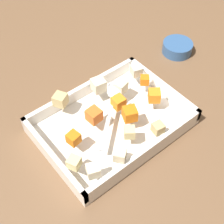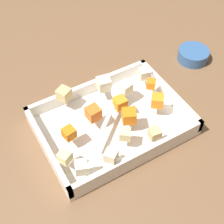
# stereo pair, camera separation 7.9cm
# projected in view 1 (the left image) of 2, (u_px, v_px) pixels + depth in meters

# --- Properties ---
(ground_plane) EXTENTS (4.00, 4.00, 0.00)m
(ground_plane) POSITION_uv_depth(u_px,v_px,m) (117.00, 127.00, 0.84)
(ground_plane) COLOR brown
(baking_dish) EXTENTS (0.37, 0.27, 0.05)m
(baking_dish) POSITION_uv_depth(u_px,v_px,m) (112.00, 124.00, 0.83)
(baking_dish) COLOR white
(baking_dish) RESTS_ON ground_plane
(carrot_chunk_mid_right) EXTENTS (0.04, 0.04, 0.03)m
(carrot_chunk_mid_right) POSITION_uv_depth(u_px,v_px,m) (130.00, 114.00, 0.78)
(carrot_chunk_mid_right) COLOR orange
(carrot_chunk_mid_right) RESTS_ON baking_dish
(carrot_chunk_mid_left) EXTENTS (0.03, 0.03, 0.03)m
(carrot_chunk_mid_left) POSITION_uv_depth(u_px,v_px,m) (118.00, 102.00, 0.81)
(carrot_chunk_mid_left) COLOR orange
(carrot_chunk_mid_left) RESTS_ON baking_dish
(carrot_chunk_corner_se) EXTENTS (0.03, 0.03, 0.02)m
(carrot_chunk_corner_se) POSITION_uv_depth(u_px,v_px,m) (145.00, 80.00, 0.87)
(carrot_chunk_corner_se) COLOR orange
(carrot_chunk_corner_se) RESTS_ON baking_dish
(carrot_chunk_corner_ne) EXTENTS (0.04, 0.04, 0.03)m
(carrot_chunk_corner_ne) POSITION_uv_depth(u_px,v_px,m) (94.00, 115.00, 0.78)
(carrot_chunk_corner_ne) COLOR orange
(carrot_chunk_corner_ne) RESTS_ON baking_dish
(carrot_chunk_near_spoon) EXTENTS (0.03, 0.03, 0.03)m
(carrot_chunk_near_spoon) POSITION_uv_depth(u_px,v_px,m) (73.00, 137.00, 0.74)
(carrot_chunk_near_spoon) COLOR orange
(carrot_chunk_near_spoon) RESTS_ON baking_dish
(carrot_chunk_far_right) EXTENTS (0.04, 0.04, 0.03)m
(carrot_chunk_far_right) POSITION_uv_depth(u_px,v_px,m) (154.00, 96.00, 0.82)
(carrot_chunk_far_right) COLOR orange
(carrot_chunk_far_right) RESTS_ON baking_dish
(potato_chunk_rim_edge) EXTENTS (0.04, 0.04, 0.03)m
(potato_chunk_rim_edge) POSITION_uv_depth(u_px,v_px,m) (74.00, 163.00, 0.70)
(potato_chunk_rim_edge) COLOR #E0CC89
(potato_chunk_rim_edge) RESTS_ON baking_dish
(potato_chunk_under_handle) EXTENTS (0.04, 0.04, 0.03)m
(potato_chunk_under_handle) POSITION_uv_depth(u_px,v_px,m) (99.00, 85.00, 0.85)
(potato_chunk_under_handle) COLOR beige
(potato_chunk_under_handle) RESTS_ON baking_dish
(potato_chunk_heap_top) EXTENTS (0.04, 0.04, 0.03)m
(potato_chunk_heap_top) POSITION_uv_depth(u_px,v_px,m) (120.00, 155.00, 0.71)
(potato_chunk_heap_top) COLOR beige
(potato_chunk_heap_top) RESTS_ON baking_dish
(potato_chunk_corner_sw) EXTENTS (0.03, 0.03, 0.03)m
(potato_chunk_corner_sw) POSITION_uv_depth(u_px,v_px,m) (158.00, 128.00, 0.76)
(potato_chunk_corner_sw) COLOR tan
(potato_chunk_corner_sw) RESTS_ON baking_dish
(potato_chunk_heap_side) EXTENTS (0.04, 0.04, 0.03)m
(potato_chunk_heap_side) POSITION_uv_depth(u_px,v_px,m) (93.00, 171.00, 0.69)
(potato_chunk_heap_side) COLOR beige
(potato_chunk_heap_side) RESTS_ON baking_dish
(potato_chunk_front_center) EXTENTS (0.04, 0.04, 0.03)m
(potato_chunk_front_center) POSITION_uv_depth(u_px,v_px,m) (120.00, 86.00, 0.85)
(potato_chunk_front_center) COLOR beige
(potato_chunk_front_center) RESTS_ON baking_dish
(potato_chunk_near_right) EXTENTS (0.04, 0.04, 0.03)m
(potato_chunk_near_right) POSITION_uv_depth(u_px,v_px,m) (60.00, 100.00, 0.81)
(potato_chunk_near_right) COLOR tan
(potato_chunk_near_right) RESTS_ON baking_dish
(potato_chunk_corner_nw) EXTENTS (0.04, 0.04, 0.03)m
(potato_chunk_corner_nw) POSITION_uv_depth(u_px,v_px,m) (129.00, 132.00, 0.75)
(potato_chunk_corner_nw) COLOR #E0CC89
(potato_chunk_corner_nw) RESTS_ON baking_dish
(parsnip_chunk_near_left) EXTENTS (0.03, 0.03, 0.03)m
(parsnip_chunk_near_left) POSITION_uv_depth(u_px,v_px,m) (136.00, 71.00, 0.89)
(parsnip_chunk_near_left) COLOR beige
(parsnip_chunk_near_left) RESTS_ON baking_dish
(serving_spoon) EXTENTS (0.19, 0.17, 0.02)m
(serving_spoon) POSITION_uv_depth(u_px,v_px,m) (114.00, 93.00, 0.84)
(serving_spoon) COLOR silver
(serving_spoon) RESTS_ON baking_dish
(small_prep_bowl) EXTENTS (0.10, 0.10, 0.04)m
(small_prep_bowl) POSITION_uv_depth(u_px,v_px,m) (177.00, 48.00, 1.03)
(small_prep_bowl) COLOR #33598C
(small_prep_bowl) RESTS_ON ground_plane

